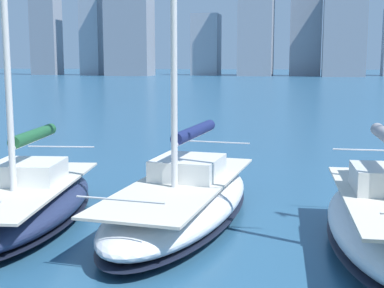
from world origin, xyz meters
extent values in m
cube|color=#9196A0|center=(-12.61, -154.17, 11.92)|extent=(11.68, 9.63, 23.84)
cube|color=#9297A1|center=(12.76, -158.66, 16.73)|extent=(10.05, 11.69, 33.45)
cube|color=#9A9FA9|center=(28.94, -163.22, 9.51)|extent=(8.37, 8.83, 19.02)
cube|color=gray|center=(50.61, -152.04, 14.74)|extent=(13.52, 8.95, 29.47)
cube|color=#9DA3AD|center=(64.17, -155.98, 16.46)|extent=(6.26, 7.32, 32.92)
cube|color=gray|center=(81.07, -157.88, 20.73)|extent=(8.55, 6.60, 41.46)
cylinder|color=silver|center=(-4.32, -9.24, 1.79)|extent=(1.97, 0.14, 0.04)
ellipsoid|color=white|center=(0.52, -7.42, 0.51)|extent=(3.48, 8.65, 1.03)
ellipsoid|color=black|center=(0.52, -7.42, 0.23)|extent=(3.50, 8.70, 0.10)
cube|color=beige|center=(0.52, -7.42, 1.06)|extent=(2.89, 7.60, 0.06)
cube|color=silver|center=(0.47, -7.93, 1.36)|extent=(1.82, 1.99, 0.55)
cylinder|color=silver|center=(0.57, -6.79, 5.23)|extent=(0.16, 0.16, 8.29)
cylinder|color=silver|center=(0.42, -8.56, 2.14)|extent=(0.41, 3.55, 0.12)
cylinder|color=navy|center=(0.42, -8.56, 2.26)|extent=(0.59, 3.28, 0.32)
cylinder|color=silver|center=(0.83, -3.55, 1.58)|extent=(1.81, 0.19, 0.04)
cylinder|color=silver|center=(0.20, -11.21, 1.58)|extent=(2.09, 0.21, 0.04)
ellipsoid|color=navy|center=(4.51, -6.39, 0.48)|extent=(3.85, 7.66, 0.96)
ellipsoid|color=black|center=(4.51, -6.39, 0.22)|extent=(3.87, 7.70, 0.10)
cube|color=beige|center=(4.51, -6.39, 0.99)|extent=(3.22, 6.71, 0.06)
cube|color=silver|center=(4.57, -6.83, 1.29)|extent=(1.91, 1.84, 0.55)
cylinder|color=silver|center=(4.65, -7.37, 2.07)|extent=(0.56, 3.06, 0.12)
cylinder|color=#1E5633|center=(4.65, -7.37, 2.19)|extent=(0.72, 2.85, 0.32)
cylinder|color=silver|center=(4.98, -9.65, 1.51)|extent=(2.11, 0.34, 0.04)
camera|label=1|loc=(-2.57, 5.80, 4.16)|focal=50.00mm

